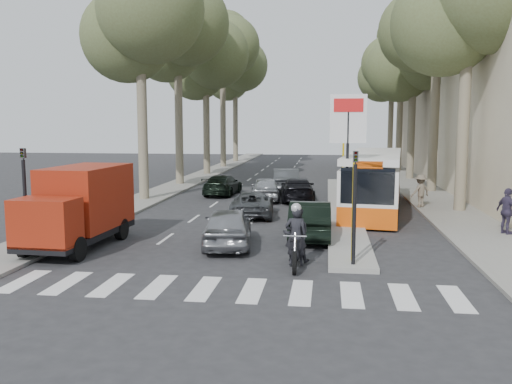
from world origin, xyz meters
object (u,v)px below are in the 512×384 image
silver_hatchback (228,227)px  city_bus (374,180)px  motorcycle (296,237)px  dark_hatchback (310,220)px  red_truck (80,205)px

silver_hatchback → city_bus: (5.90, 8.91, 0.85)m
city_bus → motorcycle: city_bus is taller
dark_hatchback → city_bus: 7.79m
red_truck → silver_hatchback: bearing=11.2°
city_bus → motorcycle: (-3.30, -11.26, -0.66)m
silver_hatchback → city_bus: bearing=-131.2°
red_truck → motorcycle: size_ratio=2.32×
red_truck → motorcycle: bearing=-8.9°
silver_hatchback → dark_hatchback: size_ratio=0.95×
dark_hatchback → red_truck: red_truck is taller
dark_hatchback → red_truck: size_ratio=0.81×
city_bus → motorcycle: size_ratio=4.91×
silver_hatchback → motorcycle: motorcycle is taller
dark_hatchback → red_truck: 8.53m
red_truck → motorcycle: red_truck is taller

